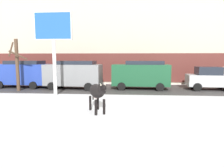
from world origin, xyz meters
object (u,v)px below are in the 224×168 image
at_px(car_blue_van, 22,73).
at_px(car_darkgreen_van, 141,74).
at_px(car_grey_van, 74,74).
at_px(car_silver_hatchback, 209,78).
at_px(pedestrian_near_billboard, 78,75).
at_px(billboard, 53,31).
at_px(pedestrian_by_cars, 223,76).
at_px(cow_black, 97,92).
at_px(bare_tree_left_lot, 17,64).

distance_m(car_blue_van, car_darkgreen_van, 10.21).
height_order(car_grey_van, car_silver_hatchback, car_grey_van).
distance_m(car_blue_van, pedestrian_near_billboard, 5.15).
distance_m(billboard, car_blue_van, 6.34).
bearing_deg(car_darkgreen_van, billboard, -150.07).
bearing_deg(car_grey_van, pedestrian_by_cars, 14.95).
bearing_deg(pedestrian_by_cars, cow_black, -133.49).
bearing_deg(billboard, cow_black, -49.69).
bearing_deg(cow_black, billboard, 130.31).
distance_m(pedestrian_near_billboard, bare_tree_left_lot, 6.20).
bearing_deg(bare_tree_left_lot, car_silver_hatchback, 6.50).
bearing_deg(pedestrian_by_cars, car_darkgreen_van, -157.42).
distance_m(car_blue_van, car_silver_hatchback, 15.65).
xyz_separation_m(cow_black, car_silver_hatchback, (7.89, 7.64, -0.07)).
bearing_deg(cow_black, car_grey_van, 112.91).
relative_size(cow_black, bare_tree_left_lot, 0.47).
xyz_separation_m(car_blue_van, bare_tree_left_lot, (0.60, -1.86, 0.88)).
relative_size(car_blue_van, bare_tree_left_lot, 1.17).
relative_size(car_blue_van, car_darkgreen_van, 1.00).
height_order(car_darkgreen_van, pedestrian_near_billboard, car_darkgreen_van).
distance_m(billboard, car_darkgreen_van, 7.57).
bearing_deg(car_blue_van, car_darkgreen_van, -0.86).
distance_m(billboard, car_silver_hatchback, 12.42).
xyz_separation_m(pedestrian_near_billboard, pedestrian_by_cars, (14.01, 0.00, 0.00)).
height_order(billboard, pedestrian_by_cars, billboard).
relative_size(car_darkgreen_van, pedestrian_near_billboard, 2.71).
xyz_separation_m(cow_black, car_blue_van, (-7.75, 7.78, 0.25)).
xyz_separation_m(car_grey_van, car_silver_hatchback, (10.99, 0.32, -0.32)).
xyz_separation_m(cow_black, bare_tree_left_lot, (-7.15, 5.92, 1.12)).
relative_size(billboard, car_blue_van, 1.19).
height_order(cow_black, car_grey_van, car_grey_van).
bearing_deg(pedestrian_near_billboard, car_darkgreen_van, -28.15).
distance_m(car_blue_van, car_grey_van, 4.68).
xyz_separation_m(billboard, car_blue_van, (-4.21, 3.61, -3.07)).
distance_m(billboard, bare_tree_left_lot, 4.57).
bearing_deg(pedestrian_near_billboard, cow_black, -71.40).
bearing_deg(car_blue_van, bare_tree_left_lot, -72.13).
xyz_separation_m(cow_black, pedestrian_by_cars, (10.34, 10.90, -0.11)).
relative_size(car_grey_van, pedestrian_by_cars, 2.71).
relative_size(pedestrian_near_billboard, pedestrian_by_cars, 1.00).
bearing_deg(car_darkgreen_van, pedestrian_near_billboard, 151.85).
bearing_deg(cow_black, pedestrian_near_billboard, 108.60).
relative_size(car_blue_van, pedestrian_near_billboard, 2.71).
bearing_deg(car_darkgreen_van, car_grey_van, -176.80).
distance_m(pedestrian_by_cars, bare_tree_left_lot, 18.23).
height_order(car_blue_van, car_grey_van, same).
bearing_deg(car_grey_van, car_darkgreen_van, 3.20).
bearing_deg(bare_tree_left_lot, car_darkgreen_van, 10.06).
bearing_deg(car_silver_hatchback, car_grey_van, -178.33).
bearing_deg(billboard, car_darkgreen_van, 29.93).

